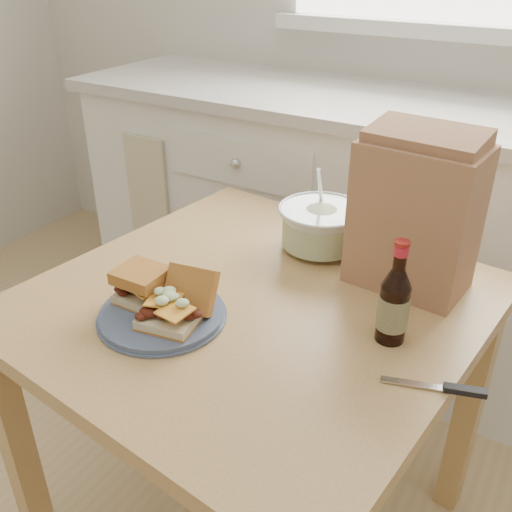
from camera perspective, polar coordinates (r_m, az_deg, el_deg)
The scene contains 9 objects.
cabinet_run at distance 2.07m, azimuth 14.62°, elevation 1.80°, with size 2.50×0.64×0.94m.
dining_table at distance 1.27m, azimuth -0.24°, elevation -8.17°, with size 0.97×0.97×0.73m.
plate at distance 1.15m, azimuth -9.37°, elevation -5.80°, with size 0.25×0.25×0.02m, color #495775.
sandwich_left at distance 1.17m, azimuth -11.33°, elevation -2.85°, with size 0.10×0.09×0.07m.
sandwich_right at distance 1.11m, azimuth -7.92°, elevation -4.80°, with size 0.12×0.16×0.09m.
coleslaw_bowl at distance 1.38m, azimuth 6.47°, elevation 2.75°, with size 0.21×0.21×0.21m.
beer_bottle at distance 1.07m, azimuth 13.62°, elevation -4.70°, with size 0.06×0.06×0.21m.
knife at distance 1.02m, azimuth 18.95°, elevation -12.45°, with size 0.17×0.07×0.01m.
paper_bag at distance 1.22m, azimuth 15.62°, elevation 3.73°, with size 0.24×0.16×0.31m, color #A77350.
Camera 1 is at (0.48, -0.10, 1.39)m, focal length 40.00 mm.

